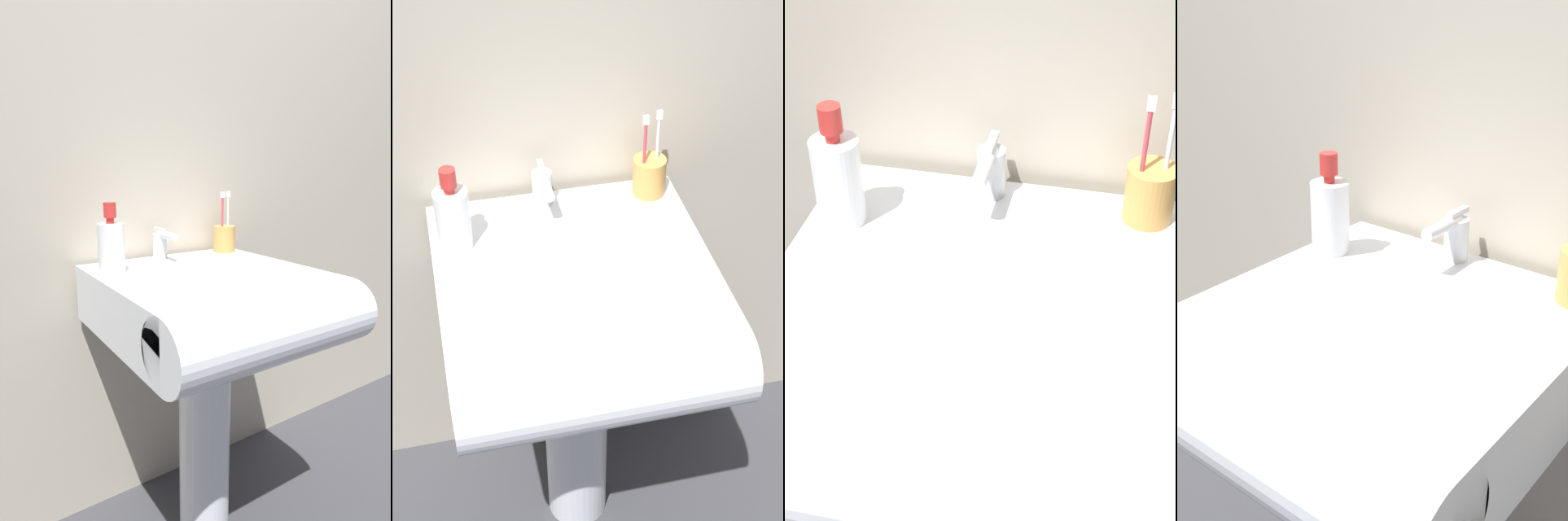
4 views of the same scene
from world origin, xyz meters
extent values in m
cube|color=#B7AD99|center=(0.00, 0.30, 1.20)|extent=(5.00, 0.05, 2.40)
cube|color=white|center=(0.00, 0.00, 0.75)|extent=(0.55, 0.51, 0.16)
cylinder|color=white|center=(0.00, -0.26, 0.75)|extent=(0.55, 0.16, 0.16)
cylinder|color=silver|center=(-0.02, 0.22, 0.87)|extent=(0.04, 0.04, 0.08)
cylinder|color=silver|center=(-0.02, 0.17, 0.91)|extent=(0.02, 0.10, 0.02)
cube|color=silver|center=(-0.02, 0.22, 0.92)|extent=(0.01, 0.06, 0.01)
cylinder|color=white|center=(-0.22, 0.11, 0.89)|extent=(0.07, 0.07, 0.13)
cylinder|color=red|center=(-0.22, 0.11, 0.97)|extent=(0.02, 0.02, 0.01)
cylinder|color=red|center=(-0.22, 0.11, 0.99)|extent=(0.03, 0.03, 0.04)
camera|label=1|loc=(-0.60, -0.88, 1.08)|focal=28.00mm
camera|label=2|loc=(-0.24, -1.19, 1.85)|focal=55.00mm
camera|label=3|loc=(0.17, -0.78, 1.52)|focal=55.00mm
camera|label=4|loc=(0.53, -0.71, 1.32)|focal=45.00mm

